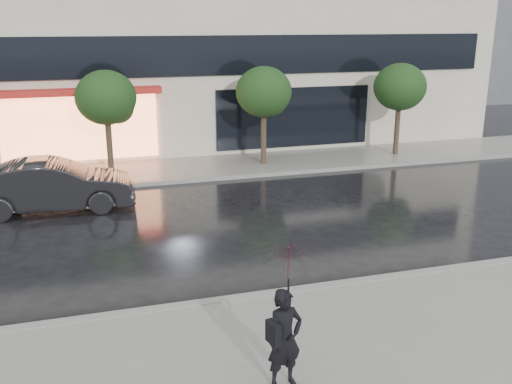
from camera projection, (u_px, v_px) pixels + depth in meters
name	position (u px, v px, depth m)	size (l,w,h in m)	color
ground	(269.00, 277.00, 13.15)	(120.00, 120.00, 0.00)	black
sidewalk_near	(325.00, 349.00, 10.15)	(60.00, 4.50, 0.12)	slate
sidewalk_far	(189.00, 169.00, 22.53)	(60.00, 3.50, 0.12)	slate
curb_near	(283.00, 293.00, 12.21)	(60.00, 0.25, 0.14)	gray
curb_far	(198.00, 180.00, 20.92)	(60.00, 0.25, 0.14)	gray
tree_mid_west	(108.00, 99.00, 20.70)	(2.20, 2.20, 3.99)	#33261C
tree_mid_east	(265.00, 94.00, 22.34)	(2.20, 2.20, 3.99)	#33261C
tree_far_east	(401.00, 89.00, 23.99)	(2.20, 2.20, 3.99)	#33261C
parked_car	(53.00, 186.00, 17.53)	(1.70, 4.87, 1.60)	black
pedestrian_with_umbrella	(288.00, 294.00, 8.63)	(1.17, 1.18, 2.38)	black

